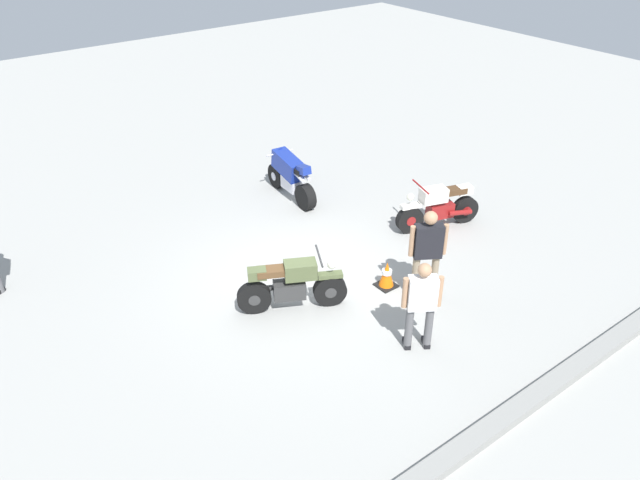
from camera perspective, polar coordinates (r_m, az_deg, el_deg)
name	(u,v)px	position (r m, az deg, el deg)	size (l,w,h in m)	color
ground_plane	(303,280)	(11.86, -1.57, -3.66)	(40.00, 40.00, 0.00)	#9E9E99
curb_edge	(495,425)	(9.36, 15.81, -16.07)	(14.00, 0.30, 0.15)	gray
motorcycle_olive_vintage	(291,285)	(10.87, -2.65, -4.18)	(1.80, 1.08, 1.07)	black
motorcycle_cream_vintage	(439,207)	(13.59, 10.89, 3.01)	(1.91, 0.91, 1.07)	black
motorcycle_blue_sportbike	(290,174)	(14.57, -2.77, 6.04)	(0.70, 1.96, 1.14)	black
person_in_black_shirt	(427,249)	(11.00, 9.86, -0.84)	(0.63, 0.50, 1.78)	gray
person_in_white_shirt	(421,302)	(9.87, 9.31, -5.63)	(0.58, 0.49, 1.63)	#59595B
traffic_cone	(387,274)	(11.61, 6.16, -3.17)	(0.36, 0.36, 0.53)	black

